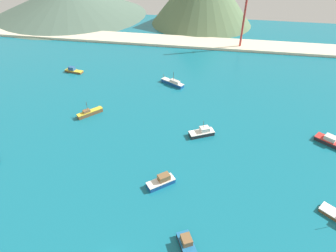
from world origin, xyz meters
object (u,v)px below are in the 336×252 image
object	(u,v)px
fishing_boat_10	(173,83)
fishing_boat_11	(333,142)
fishing_boat_1	(187,246)
fishing_boat_2	(73,70)
fishing_boat_6	(162,181)
fishing_boat_9	(90,113)
radio_tower	(245,13)
fishing_boat_5	(202,132)

from	to	relation	value
fishing_boat_10	fishing_boat_11	distance (m)	59.11
fishing_boat_1	fishing_boat_2	xyz separation A→B (m)	(-57.40, 72.15, -0.15)
fishing_boat_6	fishing_boat_11	size ratio (longest dim) A/B	0.69
fishing_boat_6	fishing_boat_10	size ratio (longest dim) A/B	0.73
fishing_boat_6	fishing_boat_9	world-z (taller)	fishing_boat_9
fishing_boat_9	fishing_boat_2	bearing A→B (deg)	123.14
fishing_boat_1	radio_tower	bearing A→B (deg)	83.31
fishing_boat_10	radio_tower	size ratio (longest dim) A/B	0.29
fishing_boat_11	fishing_boat_2	bearing A→B (deg)	161.13
radio_tower	fishing_boat_5	bearing A→B (deg)	-99.98
fishing_boat_9	fishing_boat_11	world-z (taller)	fishing_boat_9
fishing_boat_1	fishing_boat_9	size ratio (longest dim) A/B	0.95
radio_tower	fishing_boat_2	bearing A→B (deg)	-150.29
fishing_boat_2	fishing_boat_9	distance (m)	35.67
fishing_boat_2	fishing_boat_10	world-z (taller)	fishing_boat_10
fishing_boat_6	radio_tower	distance (m)	100.20
fishing_boat_1	fishing_boat_11	size ratio (longest dim) A/B	0.71
fishing_boat_5	fishing_boat_9	distance (m)	38.21
fishing_boat_6	fishing_boat_11	xyz separation A→B (m)	(46.21, 23.66, -0.19)
radio_tower	fishing_boat_9	bearing A→B (deg)	-126.06
fishing_boat_5	radio_tower	world-z (taller)	radio_tower
fishing_boat_11	fishing_boat_6	bearing A→B (deg)	-152.89
fishing_boat_1	fishing_boat_2	size ratio (longest dim) A/B	0.90
fishing_boat_1	fishing_boat_11	bearing A→B (deg)	46.24
fishing_boat_9	fishing_boat_11	xyz separation A→B (m)	(75.81, -2.71, 0.01)
fishing_boat_1	radio_tower	size ratio (longest dim) A/B	0.22
fishing_boat_2	fishing_boat_9	world-z (taller)	fishing_boat_9
fishing_boat_1	fishing_boat_2	distance (m)	92.20
fishing_boat_10	fishing_boat_11	world-z (taller)	fishing_boat_10
fishing_boat_1	fishing_boat_9	xyz separation A→B (m)	(-37.90, 42.28, -0.06)
fishing_boat_10	radio_tower	bearing A→B (deg)	58.61
fishing_boat_9	radio_tower	world-z (taller)	radio_tower
fishing_boat_10	fishing_boat_11	size ratio (longest dim) A/B	0.95
fishing_boat_5	fishing_boat_10	bearing A→B (deg)	114.46
fishing_boat_2	fishing_boat_11	distance (m)	100.72
fishing_boat_6	fishing_boat_1	bearing A→B (deg)	-62.47
fishing_boat_9	fishing_boat_11	bearing A→B (deg)	-2.04
fishing_boat_1	fishing_boat_10	size ratio (longest dim) A/B	0.75
fishing_boat_5	fishing_boat_11	size ratio (longest dim) A/B	0.79
fishing_boat_10	fishing_boat_2	bearing A→B (deg)	174.80
fishing_boat_6	fishing_boat_5	bearing A→B (deg)	69.08
fishing_boat_6	fishing_boat_11	distance (m)	51.91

